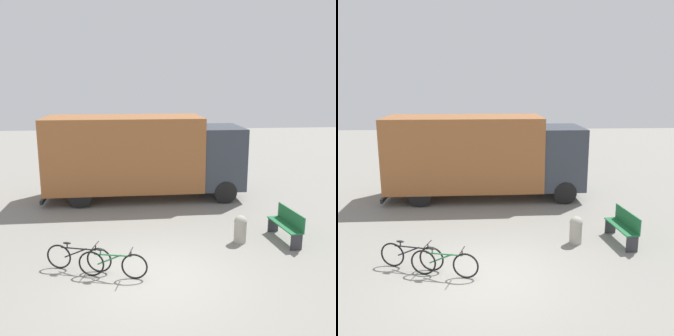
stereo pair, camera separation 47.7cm
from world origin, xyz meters
The scene contains 6 objects.
ground_plane centered at (0.00, 0.00, 0.00)m, with size 60.00×60.00×0.00m, color gray.
delivery_truck centered at (-0.16, 6.67, 1.82)m, with size 7.94×2.61×3.33m.
park_bench centered at (4.01, 1.86, 0.51)m, with size 0.56×1.53×0.95m.
bicycle_near centered at (-1.94, 0.56, 0.35)m, with size 1.67×0.59×0.74m.
bicycle_middle centered at (-1.08, 0.11, 0.35)m, with size 1.69×0.53×0.74m.
bollard_near_bench centered at (2.58, 1.85, 0.44)m, with size 0.38×0.38×0.83m.
Camera 1 is at (-0.53, -8.26, 4.61)m, focal length 40.00 mm.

